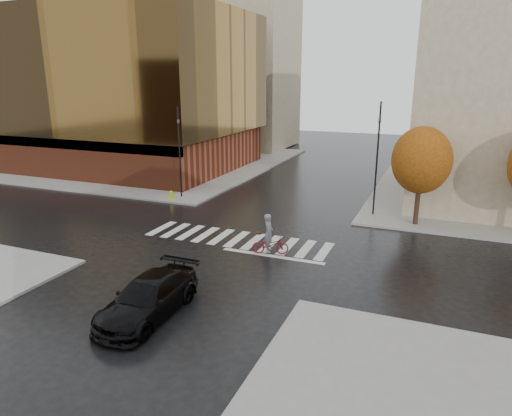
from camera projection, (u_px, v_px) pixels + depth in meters
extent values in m
plane|color=black|center=(234.00, 242.00, 27.71)|extent=(120.00, 120.00, 0.00)
cube|color=gray|center=(148.00, 161.00, 54.02)|extent=(30.00, 30.00, 0.15)
cube|color=silver|center=(237.00, 239.00, 28.15)|extent=(12.00, 3.00, 0.01)
cube|color=maroon|center=(123.00, 147.00, 51.14)|extent=(26.00, 18.00, 4.00)
cube|color=beige|center=(63.00, 143.00, 42.90)|extent=(26.00, 0.40, 1.00)
cube|color=olive|center=(117.00, 72.00, 48.94)|extent=(27.00, 19.00, 12.00)
cube|color=gray|center=(241.00, 74.00, 63.66)|extent=(14.00, 12.00, 20.00)
cylinder|color=black|center=(417.00, 204.00, 30.22)|extent=(0.32, 0.32, 2.80)
ellipsoid|color=#AF5710|center=(422.00, 160.00, 29.42)|extent=(3.80, 3.80, 4.37)
imported|color=black|center=(148.00, 298.00, 18.90)|extent=(2.33, 5.61, 1.62)
imported|color=maroon|center=(270.00, 245.00, 25.67)|extent=(2.17, 1.30, 1.08)
imported|color=gray|center=(269.00, 233.00, 25.51)|extent=(0.74, 0.92, 2.19)
cylinder|color=black|center=(180.00, 153.00, 36.65)|extent=(0.12, 0.12, 7.27)
imported|color=black|center=(178.00, 120.00, 35.93)|extent=(0.22, 0.20, 0.91)
cylinder|color=black|center=(377.00, 160.00, 31.67)|extent=(0.12, 0.12, 7.92)
imported|color=black|center=(380.00, 118.00, 30.88)|extent=(0.18, 0.21, 0.99)
cylinder|color=#F5F60E|center=(171.00, 196.00, 36.47)|extent=(0.25, 0.25, 0.64)
sphere|color=#F5F60E|center=(171.00, 192.00, 36.38)|extent=(0.28, 0.28, 0.28)
cylinder|color=#3D2415|center=(258.00, 233.00, 29.20)|extent=(0.68, 0.68, 0.01)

